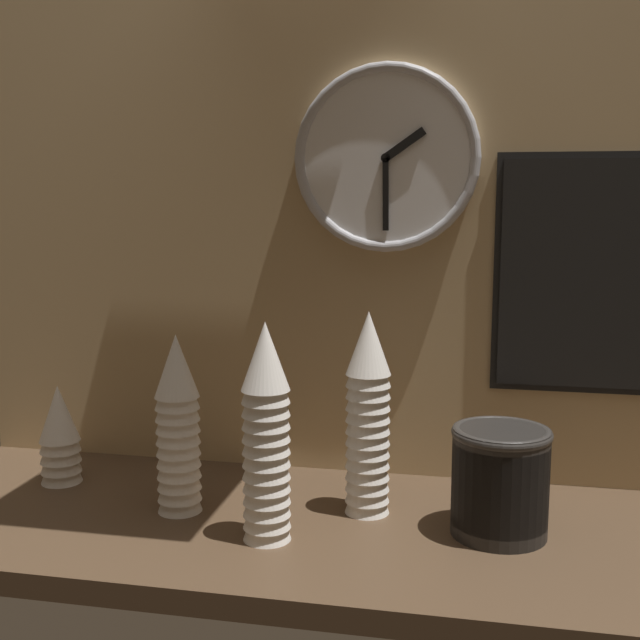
{
  "coord_description": "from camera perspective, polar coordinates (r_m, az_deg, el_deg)",
  "views": [
    {
      "loc": [
        0.22,
        -1.27,
        0.55
      ],
      "look_at": [
        -0.04,
        0.04,
        0.34
      ],
      "focal_mm": 45.0,
      "sensor_mm": 36.0,
      "label": 1
    }
  ],
  "objects": [
    {
      "name": "cup_stack_center",
      "position": [
        1.27,
        -3.85,
        -7.98
      ],
      "size": [
        0.08,
        0.08,
        0.35
      ],
      "color": "white",
      "rests_on": "ground_plane"
    },
    {
      "name": "ground_plane",
      "position": [
        1.41,
        1.4,
        -14.84
      ],
      "size": [
        1.6,
        0.56,
        0.04
      ],
      "primitive_type": "cube",
      "color": "#4C3826"
    },
    {
      "name": "cup_stack_center_right",
      "position": [
        1.38,
        3.42,
        -6.66
      ],
      "size": [
        0.08,
        0.08,
        0.35
      ],
      "color": "white",
      "rests_on": "ground_plane"
    },
    {
      "name": "wall_clock",
      "position": [
        1.51,
        4.73,
        11.4
      ],
      "size": [
        0.35,
        0.03,
        0.35
      ],
      "color": "white"
    },
    {
      "name": "wall_tiled_back",
      "position": [
        1.55,
        3.22,
        8.13
      ],
      "size": [
        1.6,
        0.03,
        1.05
      ],
      "color": "tan",
      "rests_on": "ground_plane"
    },
    {
      "name": "menu_board",
      "position": [
        1.53,
        19.97,
        3.02
      ],
      "size": [
        0.41,
        0.01,
        0.44
      ],
      "color": "black"
    },
    {
      "name": "bowl_stack_right",
      "position": [
        1.34,
        12.69,
        -11.07
      ],
      "size": [
        0.16,
        0.16,
        0.18
      ],
      "color": "black",
      "rests_on": "ground_plane"
    },
    {
      "name": "cup_stack_center_left",
      "position": [
        1.41,
        -10.07,
        -7.29
      ],
      "size": [
        0.08,
        0.08,
        0.31
      ],
      "color": "white",
      "rests_on": "ground_plane"
    },
    {
      "name": "cup_stack_far_left",
      "position": [
        1.62,
        -18.03,
        -7.72
      ],
      "size": [
        0.08,
        0.08,
        0.19
      ],
      "color": "white",
      "rests_on": "ground_plane"
    }
  ]
}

